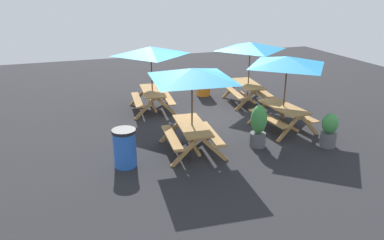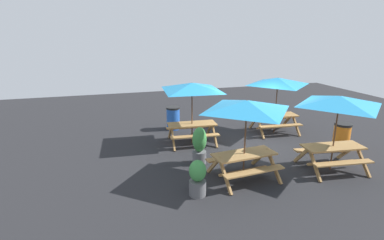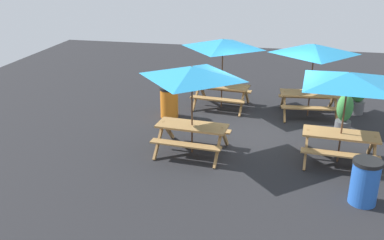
# 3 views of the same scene
# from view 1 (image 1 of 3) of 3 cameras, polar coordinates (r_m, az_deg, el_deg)

# --- Properties ---
(ground_plane) EXTENTS (24.00, 24.00, 0.00)m
(ground_plane) POSITION_cam_1_polar(r_m,az_deg,el_deg) (12.46, 3.02, -0.12)
(ground_plane) COLOR #232326
(ground_plane) RESTS_ON ground
(picnic_table_0) EXTENTS (2.82, 2.82, 2.34)m
(picnic_table_0) POSITION_cam_1_polar(r_m,az_deg,el_deg) (9.60, -0.00, 6.10)
(picnic_table_0) COLOR #A87A44
(picnic_table_0) RESTS_ON ground
(picnic_table_1) EXTENTS (2.17, 2.17, 2.34)m
(picnic_table_1) POSITION_cam_1_polar(r_m,az_deg,el_deg) (12.99, -6.27, 9.75)
(picnic_table_1) COLOR #A87A44
(picnic_table_1) RESTS_ON ground
(picnic_table_2) EXTENTS (2.17, 2.17, 2.34)m
(picnic_table_2) POSITION_cam_1_polar(r_m,az_deg,el_deg) (11.51, 14.28, 7.88)
(picnic_table_2) COLOR #A87A44
(picnic_table_2) RESTS_ON ground
(picnic_table_3) EXTENTS (2.21, 2.21, 2.34)m
(picnic_table_3) POSITION_cam_1_polar(r_m,az_deg,el_deg) (14.01, 8.83, 10.41)
(picnic_table_3) COLOR #A87A44
(picnic_table_3) RESTS_ON ground
(trash_bin_blue) EXTENTS (0.59, 0.59, 0.98)m
(trash_bin_blue) POSITION_cam_1_polar(r_m,az_deg,el_deg) (9.41, -10.20, -4.20)
(trash_bin_blue) COLOR blue
(trash_bin_blue) RESTS_ON ground
(trash_bin_orange) EXTENTS (0.59, 0.59, 0.98)m
(trash_bin_orange) POSITION_cam_1_polar(r_m,az_deg,el_deg) (15.15, 1.74, 5.59)
(trash_bin_orange) COLOR orange
(trash_bin_orange) RESTS_ON ground
(potted_plant_0) EXTENTS (0.45, 0.45, 1.21)m
(potted_plant_0) POSITION_cam_1_polar(r_m,az_deg,el_deg) (10.49, 10.09, -0.89)
(potted_plant_0) COLOR #59595B
(potted_plant_0) RESTS_ON ground
(potted_plant_1) EXTENTS (0.44, 0.44, 0.97)m
(potted_plant_1) POSITION_cam_1_polar(r_m,az_deg,el_deg) (11.04, 20.18, -1.47)
(potted_plant_1) COLOR #59595B
(potted_plant_1) RESTS_ON ground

